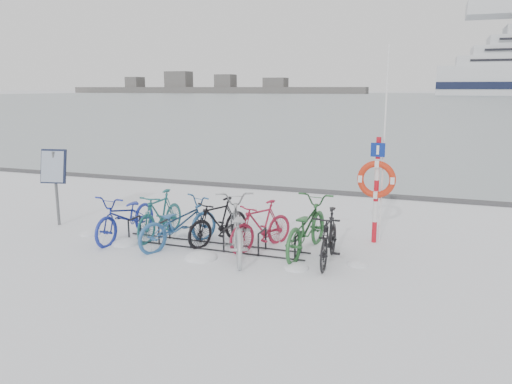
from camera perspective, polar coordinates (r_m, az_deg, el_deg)
ground at (r=10.19m, az=-5.08°, el=-6.26°), size 900.00×900.00×0.00m
ice_sheet at (r=163.87m, az=18.44°, el=10.15°), size 400.00×298.00×0.02m
quay_edge at (r=15.56m, az=3.98°, el=0.29°), size 400.00×0.25×0.10m
bike_rack at (r=10.14m, az=-5.10°, el=-5.29°), size 4.00×0.48×0.46m
info_board at (r=12.34m, az=-22.09°, el=2.25°), size 0.63×0.34×1.79m
lifebuoy_station at (r=10.37m, az=13.63°, el=1.40°), size 0.77×0.22×3.98m
shoreline at (r=296.90m, az=-5.68°, el=11.71°), size 180.00×12.00×9.50m
bike_0 at (r=10.96m, az=-14.61°, el=-2.50°), size 0.79×2.00×1.03m
bike_1 at (r=10.89m, az=-10.90°, el=-2.42°), size 0.56×1.74×1.03m
bike_2 at (r=10.21m, az=-8.84°, el=-3.36°), size 1.43×2.03×1.01m
bike_3 at (r=10.32m, az=-4.32°, el=-3.21°), size 1.10×1.65×0.97m
bike_4 at (r=9.54m, az=-2.29°, el=-3.89°), size 1.60×2.30×1.15m
bike_5 at (r=9.96m, az=0.59°, el=-3.68°), size 1.19×1.66×0.98m
bike_6 at (r=9.72m, az=5.75°, el=-3.76°), size 0.92×2.17×1.11m
bike_7 at (r=9.26m, az=8.34°, el=-4.94°), size 0.53×1.69×1.01m
snow_drifts at (r=10.15m, az=-6.60°, el=-6.38°), size 6.26×2.05×0.22m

